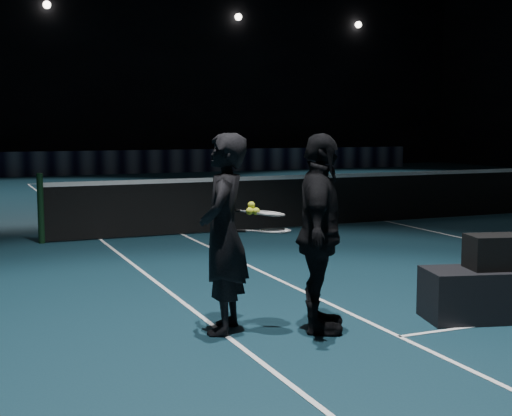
{
  "coord_description": "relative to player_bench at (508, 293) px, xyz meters",
  "views": [
    {
      "loc": [
        -7.63,
        -11.47,
        1.83
      ],
      "look_at": [
        -5.21,
        -5.79,
        1.12
      ],
      "focal_mm": 50.0,
      "sensor_mm": 36.0,
      "label": 1
    }
  ],
  "objects": [
    {
      "name": "floor",
      "position": [
        2.8,
        6.28,
        -0.24
      ],
      "size": [
        36.0,
        36.0,
        0.0
      ],
      "primitive_type": "plane",
      "color": "#0E2532",
      "rests_on": "ground"
    },
    {
      "name": "wall_back",
      "position": [
        2.8,
        24.28,
        4.76
      ],
      "size": [
        30.0,
        0.0,
        30.0
      ],
      "primitive_type": "plane",
      "rotation": [
        1.57,
        0.0,
        0.0
      ],
      "color": "black",
      "rests_on": "ground"
    },
    {
      "name": "court_lines",
      "position": [
        2.8,
        6.28,
        -0.24
      ],
      "size": [
        10.98,
        23.78,
        0.01
      ],
      "primitive_type": null,
      "color": "white",
      "rests_on": "floor"
    },
    {
      "name": "net_post_left",
      "position": [
        -3.6,
        6.28,
        0.31
      ],
      "size": [
        0.1,
        0.1,
        1.1
      ],
      "primitive_type": "cylinder",
      "color": "black",
      "rests_on": "floor"
    },
    {
      "name": "net_mesh",
      "position": [
        2.8,
        6.28,
        0.21
      ],
      "size": [
        12.8,
        0.02,
        0.86
      ],
      "primitive_type": "cube",
      "color": "black",
      "rests_on": "floor"
    },
    {
      "name": "net_tape",
      "position": [
        2.8,
        6.28,
        0.67
      ],
      "size": [
        12.8,
        0.03,
        0.07
      ],
      "primitive_type": "cube",
      "color": "white",
      "rests_on": "net_mesh"
    },
    {
      "name": "sponsor_backdrop",
      "position": [
        2.8,
        21.78,
        0.21
      ],
      "size": [
        22.0,
        0.15,
        0.9
      ],
      "primitive_type": "cube",
      "color": "black",
      "rests_on": "floor"
    },
    {
      "name": "fixtures_far",
      "position": [
        2.8,
        24.08,
        6.26
      ],
      "size": [
        20.0,
        0.3,
        0.3
      ],
      "primitive_type": null,
      "color": "white",
      "rests_on": "wall_back"
    },
    {
      "name": "player_bench",
      "position": [
        0.0,
        0.0,
        0.0
      ],
      "size": [
        1.7,
        0.93,
        0.49
      ],
      "primitive_type": "cube",
      "rotation": [
        0.0,
        0.0,
        -0.26
      ],
      "color": "black",
      "rests_on": "floor"
    },
    {
      "name": "racket_bag",
      "position": [
        0.0,
        0.0,
        0.4
      ],
      "size": [
        0.87,
        0.54,
        0.32
      ],
      "primitive_type": "cube",
      "rotation": [
        0.0,
        0.0,
        -0.26
      ],
      "color": "black",
      "rests_on": "player_bench"
    },
    {
      "name": "player_a",
      "position": [
        -2.66,
        0.64,
        0.64
      ],
      "size": [
        0.69,
        0.77,
        1.77
      ],
      "primitive_type": "imported",
      "rotation": [
        0.0,
        0.0,
        -2.1
      ],
      "color": "black",
      "rests_on": "floor"
    },
    {
      "name": "player_b",
      "position": [
        -1.87,
        0.32,
        0.64
      ],
      "size": [
        0.89,
        1.12,
        1.77
      ],
      "primitive_type": "imported",
      "rotation": [
        0.0,
        0.0,
        1.06
      ],
      "color": "black",
      "rests_on": "floor"
    },
    {
      "name": "racket_lower",
      "position": [
        -2.24,
        0.47,
        0.67
      ],
      "size": [
        0.71,
        0.46,
        0.03
      ],
      "primitive_type": null,
      "rotation": [
        0.0,
        0.0,
        -0.39
      ],
      "color": "black",
      "rests_on": "player_a"
    },
    {
      "name": "racket_upper",
      "position": [
        -2.27,
        0.53,
        0.82
      ],
      "size": [
        0.71,
        0.43,
        0.1
      ],
      "primitive_type": null,
      "rotation": [
        0.0,
        0.1,
        -0.32
      ],
      "color": "black",
      "rests_on": "player_b"
    },
    {
      "name": "tennis_balls",
      "position": [
        -2.42,
        0.55,
        0.86
      ],
      "size": [
        0.12,
        0.1,
        0.12
      ],
      "primitive_type": null,
      "color": "gold",
      "rests_on": "racket_upper"
    }
  ]
}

